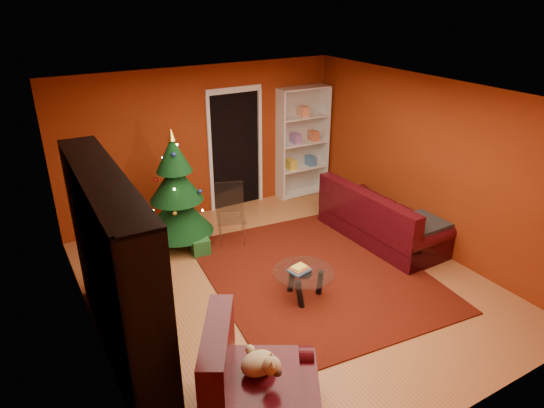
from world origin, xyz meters
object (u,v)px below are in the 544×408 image
gift_box_teal (168,234)px  gift_box_green (200,246)px  rug (316,273)px  coffee_table (304,284)px  white_bookshelf (303,143)px  christmas_tree (176,191)px  armchair (264,386)px  dog (258,364)px  sofa (383,213)px  gift_box_red (154,222)px  acrylic_chair (231,218)px  media_unit (115,270)px

gift_box_teal → gift_box_green: gift_box_teal is taller
rug → coffee_table: (-0.48, -0.39, 0.20)m
rug → white_bookshelf: (1.45, 2.59, 1.04)m
gift_box_teal → coffee_table: size_ratio=0.37×
christmas_tree → armchair: christmas_tree is taller
rug → dog: size_ratio=8.44×
rug → sofa: 1.63m
gift_box_red → dog: 4.45m
rug → christmas_tree: size_ratio=1.77×
white_bookshelf → sofa: bearing=-86.1°
rug → gift_box_red: (-1.54, 2.61, 0.09)m
gift_box_red → acrylic_chair: (0.91, -1.15, 0.34)m
rug → gift_box_red: size_ratio=16.96×
media_unit → christmas_tree: (1.40, 2.04, -0.14)m
gift_box_teal → coffee_table: coffee_table is taller
gift_box_teal → gift_box_green: bearing=-62.5°
gift_box_green → coffee_table: coffee_table is taller
media_unit → gift_box_teal: bearing=61.2°
gift_box_teal → sofa: 3.45m
dog → coffee_table: 2.06m
christmas_tree → coffee_table: size_ratio=2.38×
gift_box_teal → dog: 3.81m
armchair → media_unit: bearing=58.1°
rug → armchair: bearing=-135.7°
media_unit → sofa: (4.29, 0.58, -0.61)m
gift_box_teal → acrylic_chair: size_ratio=0.34×
rug → media_unit: bearing=-175.3°
christmas_tree → white_bookshelf: 2.92m
gift_box_teal → gift_box_red: (-0.03, 0.64, -0.05)m
coffee_table → armchair: bearing=-134.1°
gift_box_green → media_unit: bearing=-134.3°
gift_box_green → sofa: size_ratio=0.12×
media_unit → gift_box_green: size_ratio=10.59×
media_unit → sofa: media_unit is taller
coffee_table → gift_box_green: bearing=112.3°
armchair → coffee_table: size_ratio=1.40×
christmas_tree → media_unit: bearing=-124.5°
sofa → rug: bearing=101.1°
armchair → dog: bearing=45.0°
gift_box_green → dog: dog is taller
gift_box_green → gift_box_red: (-0.34, 1.23, -0.03)m
armchair → dog: armchair is taller
rug → white_bookshelf: white_bookshelf is taller
sofa → coffee_table: 2.15m
white_bookshelf → armchair: 5.60m
armchair → gift_box_green: bearing=18.0°
media_unit → acrylic_chair: bearing=39.3°
sofa → acrylic_chair: (-2.16, 1.11, -0.02)m
media_unit → gift_box_red: (1.22, 2.83, -0.96)m
media_unit → gift_box_teal: 2.69m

